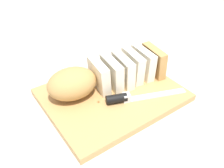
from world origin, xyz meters
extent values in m
plane|color=beige|center=(0.00, 0.00, 0.00)|extent=(3.00, 3.00, 0.00)
cube|color=tan|center=(0.00, 0.00, 0.01)|extent=(0.40, 0.33, 0.02)
ellipsoid|color=tan|center=(-0.10, 0.05, 0.06)|extent=(0.15, 0.12, 0.09)
cube|color=#F2E8CC|center=(-0.02, 0.04, 0.06)|extent=(0.04, 0.11, 0.09)
cube|color=#F2E8CC|center=(0.02, 0.03, 0.06)|extent=(0.04, 0.11, 0.09)
cube|color=#F2E8CC|center=(0.06, 0.03, 0.06)|extent=(0.04, 0.11, 0.09)
cube|color=#F2E8CC|center=(0.10, 0.03, 0.06)|extent=(0.04, 0.11, 0.09)
cube|color=#F2E8CC|center=(0.13, 0.03, 0.06)|extent=(0.04, 0.11, 0.09)
cube|color=tan|center=(0.17, 0.02, 0.06)|extent=(0.04, 0.11, 0.09)
cube|color=silver|center=(0.10, -0.08, 0.02)|extent=(0.18, 0.08, 0.00)
cylinder|color=black|center=(-0.01, -0.05, 0.03)|extent=(0.06, 0.04, 0.03)
cube|color=silver|center=(0.01, -0.05, 0.03)|extent=(0.03, 0.03, 0.02)
sphere|color=#A8753D|center=(-0.06, 0.05, 0.02)|extent=(0.00, 0.00, 0.00)
sphere|color=#A8753D|center=(-0.03, -0.01, 0.02)|extent=(0.01, 0.01, 0.01)
sphere|color=#A8753D|center=(0.01, 0.07, 0.02)|extent=(0.01, 0.01, 0.01)
sphere|color=#A8753D|center=(-0.06, -0.02, 0.02)|extent=(0.01, 0.01, 0.01)
camera|label=1|loc=(-0.30, -0.47, 0.46)|focal=38.12mm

